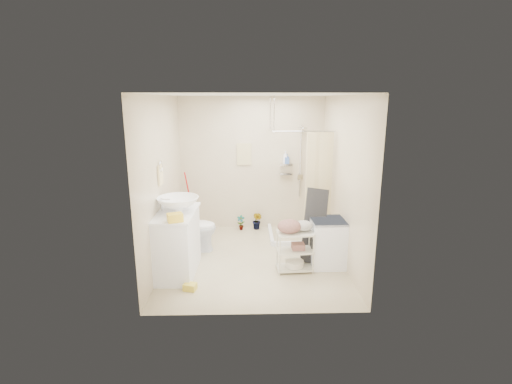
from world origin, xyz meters
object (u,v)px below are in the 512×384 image
(toilet, at_px, (192,227))
(washing_machine, at_px, (327,242))
(laundry_rack, at_px, (295,248))
(vanity, at_px, (176,243))

(toilet, relative_size, washing_machine, 1.10)
(toilet, relative_size, laundry_rack, 1.10)
(vanity, bearing_deg, laundry_rack, 2.09)
(washing_machine, relative_size, laundry_rack, 1.00)
(vanity, height_order, laundry_rack, vanity)
(washing_machine, bearing_deg, laundry_rack, -161.73)
(toilet, xyz_separation_m, laundry_rack, (1.65, -0.84, -0.04))
(vanity, relative_size, washing_machine, 1.45)
(toilet, bearing_deg, laundry_rack, -116.43)
(toilet, height_order, laundry_rack, toilet)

